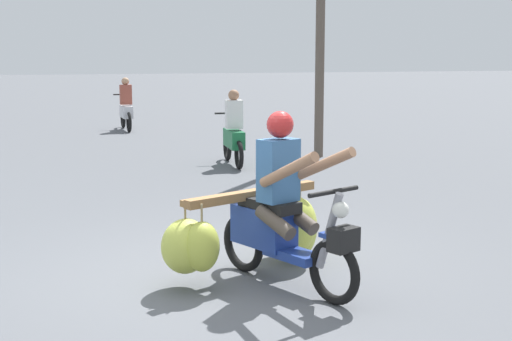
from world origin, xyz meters
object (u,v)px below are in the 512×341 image
(motorbike_distant_ahead_left, at_px, (126,109))
(motorbike_distant_ahead_right, at_px, (234,135))
(utility_pole, at_px, (320,19))
(motorbike_main_loaded, at_px, (267,224))

(motorbike_distant_ahead_left, xyz_separation_m, motorbike_distant_ahead_right, (1.37, -6.53, 0.00))
(motorbike_distant_ahead_left, relative_size, motorbike_distant_ahead_right, 1.00)
(motorbike_distant_ahead_right, relative_size, utility_pole, 0.30)
(motorbike_distant_ahead_left, relative_size, utility_pole, 0.30)
(motorbike_main_loaded, xyz_separation_m, motorbike_distant_ahead_right, (1.24, 6.48, 0.08))
(motorbike_main_loaded, relative_size, motorbike_distant_ahead_right, 1.24)
(motorbike_distant_ahead_left, bearing_deg, utility_pole, -61.01)
(motorbike_distant_ahead_left, xyz_separation_m, utility_pole, (3.27, -5.89, 2.14))
(motorbike_main_loaded, xyz_separation_m, utility_pole, (3.14, 7.12, 2.22))
(motorbike_main_loaded, bearing_deg, motorbike_distant_ahead_right, 79.21)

